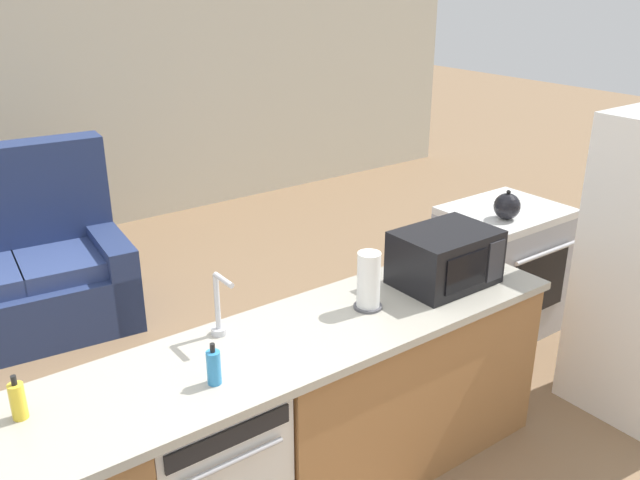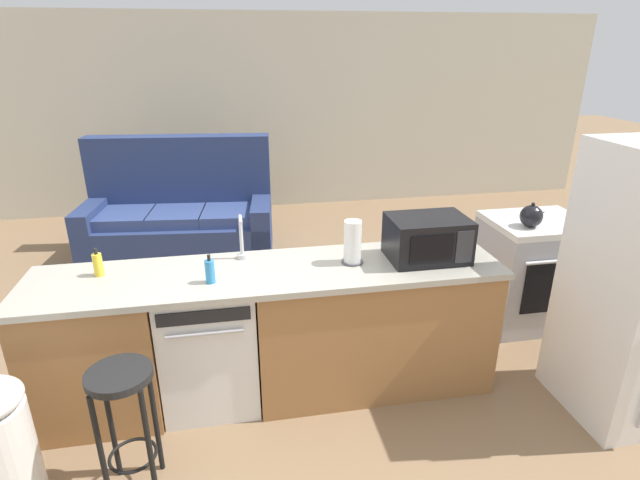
{
  "view_description": "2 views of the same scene",
  "coord_description": "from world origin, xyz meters",
  "px_view_note": "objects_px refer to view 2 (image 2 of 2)",
  "views": [
    {
      "loc": [
        -1.2,
        -2.14,
        2.41
      ],
      "look_at": [
        0.69,
        0.41,
        1.11
      ],
      "focal_mm": 38.0,
      "sensor_mm": 36.0,
      "label": 1
    },
    {
      "loc": [
        -0.05,
        -2.81,
        2.21
      ],
      "look_at": [
        0.55,
        0.42,
        0.91
      ],
      "focal_mm": 28.0,
      "sensor_mm": 36.0,
      "label": 2
    }
  ],
  "objects_px": {
    "soap_bottle": "(210,271)",
    "kettle": "(531,216)",
    "dishwasher": "(210,343)",
    "microwave": "(427,238)",
    "bar_stool": "(124,406)",
    "stove_range": "(531,271)",
    "dish_soap_bottle": "(98,264)",
    "paper_towel_roll": "(353,243)",
    "couch": "(181,218)"
  },
  "relations": [
    {
      "from": "dishwasher",
      "to": "dish_soap_bottle",
      "type": "bearing_deg",
      "value": 169.64
    },
    {
      "from": "dish_soap_bottle",
      "to": "couch",
      "type": "height_order",
      "value": "couch"
    },
    {
      "from": "bar_stool",
      "to": "couch",
      "type": "relative_size",
      "value": 0.36
    },
    {
      "from": "soap_bottle",
      "to": "kettle",
      "type": "xyz_separation_m",
      "value": [
        2.39,
        0.53,
        0.01
      ]
    },
    {
      "from": "soap_bottle",
      "to": "microwave",
      "type": "bearing_deg",
      "value": 4.43
    },
    {
      "from": "couch",
      "to": "paper_towel_roll",
      "type": "bearing_deg",
      "value": -63.5
    },
    {
      "from": "microwave",
      "to": "couch",
      "type": "height_order",
      "value": "couch"
    },
    {
      "from": "paper_towel_roll",
      "to": "dish_soap_bottle",
      "type": "height_order",
      "value": "paper_towel_roll"
    },
    {
      "from": "microwave",
      "to": "dishwasher",
      "type": "bearing_deg",
      "value": 179.95
    },
    {
      "from": "paper_towel_roll",
      "to": "bar_stool",
      "type": "relative_size",
      "value": 0.38
    },
    {
      "from": "soap_bottle",
      "to": "couch",
      "type": "height_order",
      "value": "couch"
    },
    {
      "from": "microwave",
      "to": "soap_bottle",
      "type": "height_order",
      "value": "microwave"
    },
    {
      "from": "microwave",
      "to": "paper_towel_roll",
      "type": "relative_size",
      "value": 1.77
    },
    {
      "from": "dishwasher",
      "to": "couch",
      "type": "height_order",
      "value": "couch"
    },
    {
      "from": "stove_range",
      "to": "couch",
      "type": "distance_m",
      "value": 3.63
    },
    {
      "from": "dishwasher",
      "to": "dish_soap_bottle",
      "type": "height_order",
      "value": "dish_soap_bottle"
    },
    {
      "from": "dishwasher",
      "to": "paper_towel_roll",
      "type": "relative_size",
      "value": 2.98
    },
    {
      "from": "soap_bottle",
      "to": "kettle",
      "type": "distance_m",
      "value": 2.45
    },
    {
      "from": "dishwasher",
      "to": "microwave",
      "type": "distance_m",
      "value": 1.55
    },
    {
      "from": "dishwasher",
      "to": "kettle",
      "type": "relative_size",
      "value": 4.1
    },
    {
      "from": "stove_range",
      "to": "dish_soap_bottle",
      "type": "xyz_separation_m",
      "value": [
        -3.22,
        -0.44,
        0.52
      ]
    },
    {
      "from": "paper_towel_roll",
      "to": "soap_bottle",
      "type": "bearing_deg",
      "value": -171.9
    },
    {
      "from": "bar_stool",
      "to": "dish_soap_bottle",
      "type": "bearing_deg",
      "value": 105.82
    },
    {
      "from": "stove_range",
      "to": "dishwasher",
      "type": "bearing_deg",
      "value": -168.09
    },
    {
      "from": "dishwasher",
      "to": "stove_range",
      "type": "bearing_deg",
      "value": 11.91
    },
    {
      "from": "paper_towel_roll",
      "to": "bar_stool",
      "type": "height_order",
      "value": "paper_towel_roll"
    },
    {
      "from": "paper_towel_roll",
      "to": "couch",
      "type": "relative_size",
      "value": 0.14
    },
    {
      "from": "soap_bottle",
      "to": "bar_stool",
      "type": "bearing_deg",
      "value": -127.65
    },
    {
      "from": "stove_range",
      "to": "microwave",
      "type": "height_order",
      "value": "microwave"
    },
    {
      "from": "soap_bottle",
      "to": "bar_stool",
      "type": "height_order",
      "value": "soap_bottle"
    },
    {
      "from": "microwave",
      "to": "soap_bottle",
      "type": "relative_size",
      "value": 2.84
    },
    {
      "from": "dishwasher",
      "to": "microwave",
      "type": "relative_size",
      "value": 1.68
    },
    {
      "from": "kettle",
      "to": "paper_towel_roll",
      "type": "bearing_deg",
      "value": -164.93
    },
    {
      "from": "dishwasher",
      "to": "soap_bottle",
      "type": "height_order",
      "value": "soap_bottle"
    },
    {
      "from": "couch",
      "to": "bar_stool",
      "type": "bearing_deg",
      "value": -90.4
    },
    {
      "from": "microwave",
      "to": "paper_towel_roll",
      "type": "xyz_separation_m",
      "value": [
        -0.49,
        0.02,
        -0.0
      ]
    },
    {
      "from": "dishwasher",
      "to": "microwave",
      "type": "height_order",
      "value": "microwave"
    },
    {
      "from": "microwave",
      "to": "bar_stool",
      "type": "xyz_separation_m",
      "value": [
        -1.82,
        -0.68,
        -0.5
      ]
    },
    {
      "from": "kettle",
      "to": "bar_stool",
      "type": "relative_size",
      "value": 0.28
    },
    {
      "from": "microwave",
      "to": "bar_stool",
      "type": "distance_m",
      "value": 2.0
    },
    {
      "from": "paper_towel_roll",
      "to": "soap_bottle",
      "type": "height_order",
      "value": "paper_towel_roll"
    },
    {
      "from": "paper_towel_roll",
      "to": "bar_stool",
      "type": "distance_m",
      "value": 1.58
    },
    {
      "from": "stove_range",
      "to": "microwave",
      "type": "bearing_deg",
      "value": -154.97
    },
    {
      "from": "microwave",
      "to": "kettle",
      "type": "relative_size",
      "value": 2.44
    },
    {
      "from": "dishwasher",
      "to": "paper_towel_roll",
      "type": "height_order",
      "value": "paper_towel_roll"
    },
    {
      "from": "kettle",
      "to": "couch",
      "type": "bearing_deg",
      "value": 141.8
    },
    {
      "from": "bar_stool",
      "to": "kettle",
      "type": "bearing_deg",
      "value": 21.27
    },
    {
      "from": "stove_range",
      "to": "soap_bottle",
      "type": "relative_size",
      "value": 5.11
    },
    {
      "from": "kettle",
      "to": "couch",
      "type": "distance_m",
      "value": 3.62
    },
    {
      "from": "paper_towel_roll",
      "to": "soap_bottle",
      "type": "xyz_separation_m",
      "value": [
        -0.89,
        -0.13,
        -0.07
      ]
    }
  ]
}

